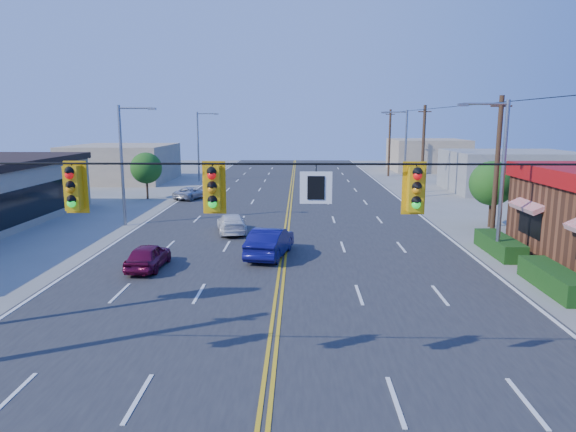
{
  "coord_description": "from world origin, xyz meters",
  "views": [
    {
      "loc": [
        0.82,
        -11.84,
        6.98
      ],
      "look_at": [
        0.24,
        13.86,
        2.2
      ],
      "focal_mm": 32.0,
      "sensor_mm": 36.0,
      "label": 1
    }
  ],
  "objects_px": {
    "car_magenta": "(148,257)",
    "car_blue": "(270,243)",
    "signal_span": "(260,211)",
    "car_white": "(232,224)",
    "car_silver": "(191,194)"
  },
  "relations": [
    {
      "from": "signal_span",
      "to": "car_blue",
      "type": "height_order",
      "value": "signal_span"
    },
    {
      "from": "car_white",
      "to": "car_magenta",
      "type": "bearing_deg",
      "value": 57.95
    },
    {
      "from": "signal_span",
      "to": "car_white",
      "type": "bearing_deg",
      "value": 99.62
    },
    {
      "from": "signal_span",
      "to": "car_silver",
      "type": "xyz_separation_m",
      "value": [
        -8.81,
        33.72,
        -4.35
      ]
    },
    {
      "from": "car_white",
      "to": "car_blue",
      "type": "bearing_deg",
      "value": 103.71
    },
    {
      "from": "car_magenta",
      "to": "car_blue",
      "type": "distance_m",
      "value": 6.14
    },
    {
      "from": "car_magenta",
      "to": "signal_span",
      "type": "bearing_deg",
      "value": 119.87
    },
    {
      "from": "car_blue",
      "to": "car_silver",
      "type": "relative_size",
      "value": 1.19
    },
    {
      "from": "car_white",
      "to": "car_silver",
      "type": "bearing_deg",
      "value": -80.93
    },
    {
      "from": "signal_span",
      "to": "car_magenta",
      "type": "relative_size",
      "value": 6.79
    },
    {
      "from": "car_white",
      "to": "signal_span",
      "type": "bearing_deg",
      "value": 87.44
    },
    {
      "from": "car_white",
      "to": "car_silver",
      "type": "xyz_separation_m",
      "value": [
        -5.49,
        14.13,
        -0.06
      ]
    },
    {
      "from": "signal_span",
      "to": "car_silver",
      "type": "height_order",
      "value": "signal_span"
    },
    {
      "from": "car_magenta",
      "to": "car_silver",
      "type": "bearing_deg",
      "value": -81.83
    },
    {
      "from": "signal_span",
      "to": "car_white",
      "type": "height_order",
      "value": "signal_span"
    }
  ]
}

